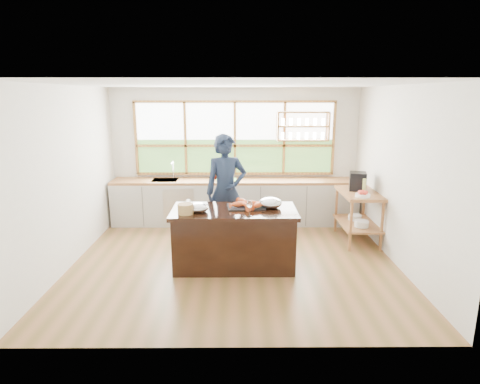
{
  "coord_description": "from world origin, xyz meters",
  "views": [
    {
      "loc": [
        0.05,
        -5.91,
        2.55
      ],
      "look_at": [
        0.09,
        0.15,
        1.08
      ],
      "focal_mm": 30.0,
      "sensor_mm": 36.0,
      "label": 1
    }
  ],
  "objects_px": {
    "island": "(234,238)",
    "espresso_machine": "(358,181)",
    "cook": "(226,192)",
    "wicker_basket": "(186,209)"
  },
  "relations": [
    {
      "from": "island",
      "to": "espresso_machine",
      "type": "xyz_separation_m",
      "value": [
        2.19,
        1.24,
        0.61
      ]
    },
    {
      "from": "espresso_machine",
      "to": "wicker_basket",
      "type": "xyz_separation_m",
      "value": [
        -2.88,
        -1.45,
        -0.09
      ]
    },
    {
      "from": "island",
      "to": "cook",
      "type": "distance_m",
      "value": 1.01
    },
    {
      "from": "espresso_machine",
      "to": "wicker_basket",
      "type": "relative_size",
      "value": 1.41
    },
    {
      "from": "cook",
      "to": "island",
      "type": "bearing_deg",
      "value": -93.58
    },
    {
      "from": "espresso_machine",
      "to": "wicker_basket",
      "type": "height_order",
      "value": "espresso_machine"
    },
    {
      "from": "espresso_machine",
      "to": "wicker_basket",
      "type": "distance_m",
      "value": 3.23
    },
    {
      "from": "wicker_basket",
      "to": "island",
      "type": "bearing_deg",
      "value": 17.34
    },
    {
      "from": "island",
      "to": "wicker_basket",
      "type": "xyz_separation_m",
      "value": [
        -0.69,
        -0.22,
        0.52
      ]
    },
    {
      "from": "cook",
      "to": "wicker_basket",
      "type": "bearing_deg",
      "value": -129.88
    }
  ]
}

